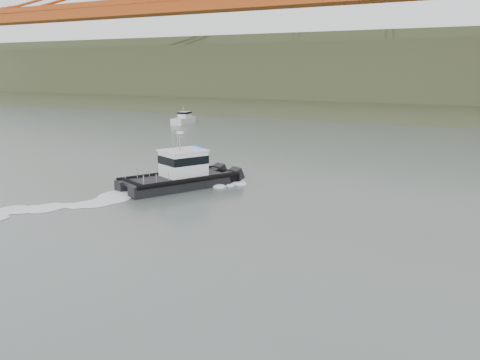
# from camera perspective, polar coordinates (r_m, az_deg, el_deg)

# --- Properties ---
(ground) EXTENTS (400.00, 400.00, 0.00)m
(ground) POSITION_cam_1_polar(r_m,az_deg,el_deg) (28.19, -5.89, -7.75)
(ground) COLOR #495752
(ground) RESTS_ON ground
(headlands) EXTENTS (500.00, 105.36, 27.12)m
(headlands) POSITION_cam_1_polar(r_m,az_deg,el_deg) (147.88, 23.98, 9.88)
(headlands) COLOR #364125
(headlands) RESTS_ON ground
(patrol_boat) EXTENTS (7.01, 10.21, 4.67)m
(patrol_boat) POSITION_cam_1_polar(r_m,az_deg,el_deg) (43.25, -6.37, 0.75)
(patrol_boat) COLOR black
(patrol_boat) RESTS_ON ground
(motorboat) EXTENTS (3.00, 6.25, 3.30)m
(motorboat) POSITION_cam_1_polar(r_m,az_deg,el_deg) (93.73, -6.02, 6.48)
(motorboat) COLOR silver
(motorboat) RESTS_ON ground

